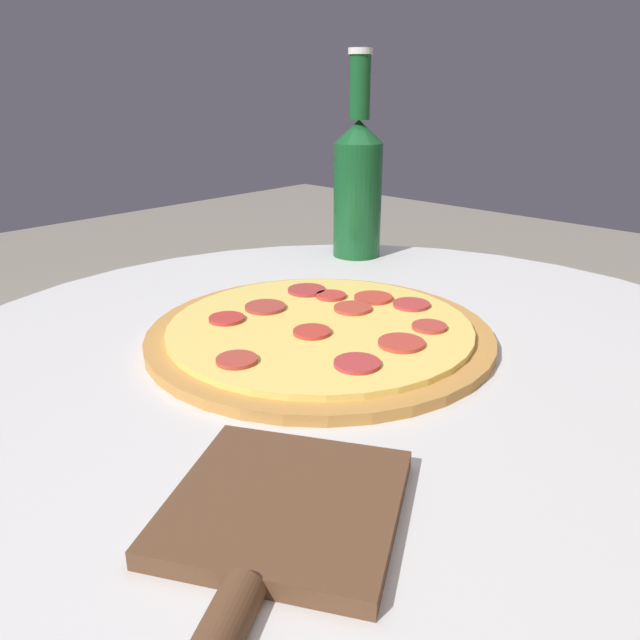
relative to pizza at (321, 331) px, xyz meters
The scene contains 4 objects.
table 0.22m from the pizza, 82.27° to the left, with size 0.85×0.85×0.71m.
pizza is the anchor object (origin of this frame).
beer_bottle 0.33m from the pizza, 146.27° to the right, with size 0.07×0.07×0.28m.
pizza_paddle 0.29m from the pizza, 37.76° to the left, with size 0.25×0.18×0.02m.
Camera 1 is at (0.40, 0.33, 0.94)m, focal length 35.00 mm.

